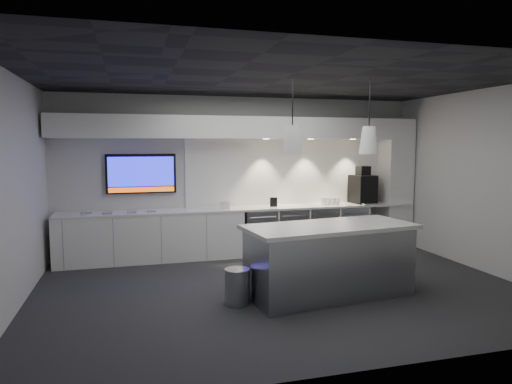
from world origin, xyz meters
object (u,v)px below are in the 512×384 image
object	(u,v)px
wall_tv	(141,174)
bin	(237,286)
island	(329,260)
coffee_machine	(363,188)

from	to	relation	value
wall_tv	bin	xyz separation A→B (m)	(1.13, -2.89, -1.32)
island	coffee_machine	size ratio (longest dim) A/B	3.25
island	coffee_machine	distance (m)	3.35
wall_tv	bin	distance (m)	3.37
wall_tv	bin	size ratio (longest dim) A/B	2.66
bin	island	bearing A→B (deg)	-0.07
island	coffee_machine	world-z (taller)	coffee_machine
bin	coffee_machine	world-z (taller)	coffee_machine
wall_tv	coffee_machine	distance (m)	4.39
bin	wall_tv	bearing A→B (deg)	111.33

